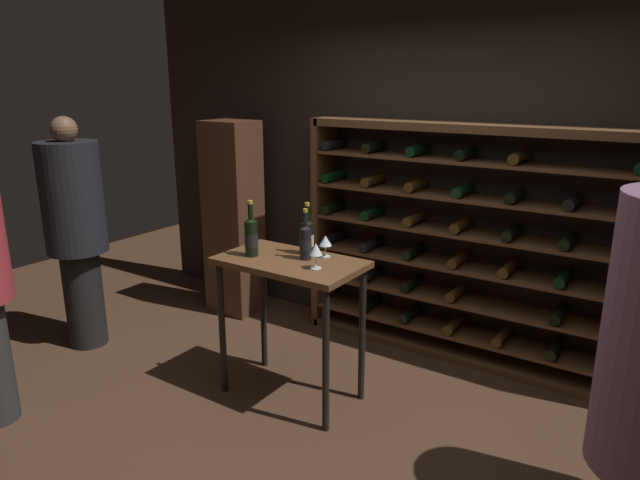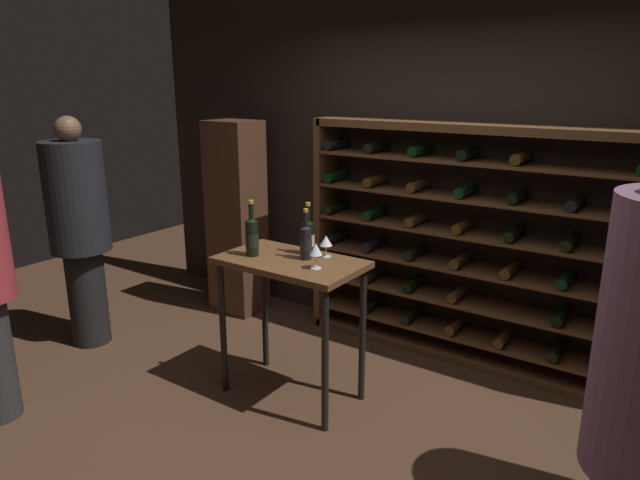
{
  "view_description": "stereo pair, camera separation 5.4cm",
  "coord_description": "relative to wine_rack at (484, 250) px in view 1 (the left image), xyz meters",
  "views": [
    {
      "loc": [
        1.59,
        -2.45,
        2.08
      ],
      "look_at": [
        -0.25,
        0.3,
        1.14
      ],
      "focal_mm": 31.95,
      "sensor_mm": 36.0,
      "label": 1
    },
    {
      "loc": [
        1.63,
        -2.42,
        2.08
      ],
      "look_at": [
        -0.25,
        0.3,
        1.14
      ],
      "focal_mm": 31.95,
      "sensor_mm": 36.0,
      "label": 2
    }
  ],
  "objects": [
    {
      "name": "ground_plane",
      "position": [
        -0.39,
        -1.5,
        -0.88
      ],
      "size": [
        9.42,
        9.42,
        0.0
      ],
      "primitive_type": "plane",
      "color": "#472D1E"
    },
    {
      "name": "back_wall",
      "position": [
        -0.39,
        0.21,
        0.55
      ],
      "size": [
        5.98,
        0.1,
        2.87
      ],
      "primitive_type": "cube",
      "color": "black",
      "rests_on": "ground"
    },
    {
      "name": "wine_rack",
      "position": [
        0.0,
        0.0,
        0.0
      ],
      "size": [
        2.85,
        0.32,
        1.78
      ],
      "color": "brown",
      "rests_on": "ground"
    },
    {
      "name": "tasting_table",
      "position": [
        -0.88,
        -1.18,
        -0.06
      ],
      "size": [
        0.93,
        0.54,
        0.97
      ],
      "color": "brown",
      "rests_on": "ground"
    },
    {
      "name": "person_guest_blue_shirt",
      "position": [
        -2.73,
        -1.47,
        0.12
      ],
      "size": [
        0.46,
        0.46,
        1.82
      ],
      "rotation": [
        0.0,
        0.0,
        -0.07
      ],
      "color": "black",
      "rests_on": "ground"
    },
    {
      "name": "display_cabinet",
      "position": [
        -2.2,
        -0.26,
        -0.02
      ],
      "size": [
        0.44,
        0.36,
        1.74
      ],
      "primitive_type": "cube",
      "color": "#4C2D1E",
      "rests_on": "ground"
    },
    {
      "name": "wine_bottle_gold_foil",
      "position": [
        -0.8,
        -1.12,
        0.2
      ],
      "size": [
        0.08,
        0.08,
        0.33
      ],
      "color": "black",
      "rests_on": "tasting_table"
    },
    {
      "name": "wine_bottle_green_slim",
      "position": [
        -0.86,
        -1.02,
        0.2
      ],
      "size": [
        0.08,
        0.08,
        0.34
      ],
      "color": "black",
      "rests_on": "tasting_table"
    },
    {
      "name": "wine_bottle_amber_reserve",
      "position": [
        -1.13,
        -1.26,
        0.22
      ],
      "size": [
        0.09,
        0.09,
        0.37
      ],
      "color": "black",
      "rests_on": "tasting_table"
    },
    {
      "name": "wine_glass_stemmed_left",
      "position": [
        -0.64,
        -1.24,
        0.2
      ],
      "size": [
        0.08,
        0.08,
        0.16
      ],
      "color": "silver",
      "rests_on": "tasting_table"
    },
    {
      "name": "wine_glass_stemmed_right",
      "position": [
        -0.72,
        -1.01,
        0.19
      ],
      "size": [
        0.08,
        0.08,
        0.14
      ],
      "color": "silver",
      "rests_on": "tasting_table"
    }
  ]
}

